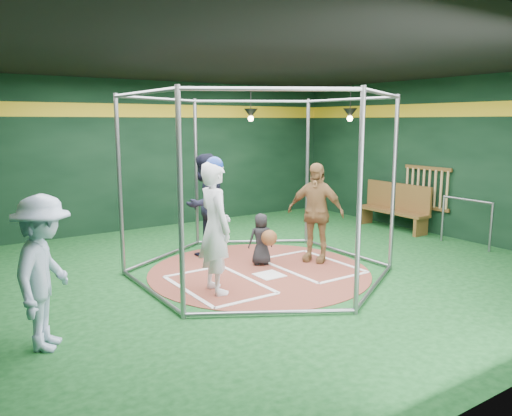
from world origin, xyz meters
TOP-DOWN VIEW (x-y plane):
  - room_shell at (0.00, 0.01)m, footprint 10.10×9.10m
  - clay_disc at (0.00, 0.00)m, footprint 3.80×3.80m
  - home_plate at (0.00, -0.30)m, footprint 0.43×0.43m
  - batter_box_left at (-0.95, -0.25)m, footprint 1.17×1.77m
  - batter_box_right at (0.95, -0.25)m, footprint 1.17×1.77m
  - batting_cage at (-0.00, -0.00)m, footprint 4.05×4.67m
  - bat_rack at (4.93, 0.40)m, footprint 0.07×1.25m
  - pendant_lamp_near at (2.20, 3.60)m, footprint 0.34×0.34m
  - pendant_lamp_far at (4.00, 2.00)m, footprint 0.34×0.34m
  - batter_figure at (-1.12, -0.49)m, footprint 0.54×0.76m
  - visitor_leopard at (1.22, -0.03)m, footprint 0.92×1.14m
  - catcher_figure at (0.26, 0.29)m, footprint 0.53×0.60m
  - umpire at (-0.22, 1.54)m, footprint 1.16×1.05m
  - bystander_blue at (-3.64, -1.06)m, footprint 1.15×1.32m
  - dugout_bench at (4.64, 1.05)m, footprint 0.44×1.89m
  - steel_railing at (4.55, -0.90)m, footprint 0.05×1.15m

SIDE VIEW (x-z plane):
  - clay_disc at x=0.00m, z-range 0.00..0.01m
  - batter_box_left at x=-0.95m, z-range 0.01..0.02m
  - batter_box_right at x=0.95m, z-range 0.01..0.02m
  - home_plate at x=0.00m, z-range 0.01..0.02m
  - catcher_figure at x=0.26m, z-range 0.02..0.95m
  - dugout_bench at x=4.64m, z-range 0.01..1.11m
  - steel_railing at x=4.55m, z-range 0.17..1.16m
  - bystander_blue at x=-3.64m, z-range 0.00..1.77m
  - visitor_leopard at x=1.22m, z-range 0.01..1.83m
  - umpire at x=-0.22m, z-range 0.01..1.95m
  - batter_figure at x=-1.12m, z-range 0.00..2.04m
  - bat_rack at x=4.93m, z-range 0.56..1.54m
  - batting_cage at x=0.00m, z-range 0.00..3.00m
  - room_shell at x=0.00m, z-range -0.01..3.52m
  - pendant_lamp_near at x=2.20m, z-range 2.29..3.19m
  - pendant_lamp_far at x=4.00m, z-range 2.29..3.19m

